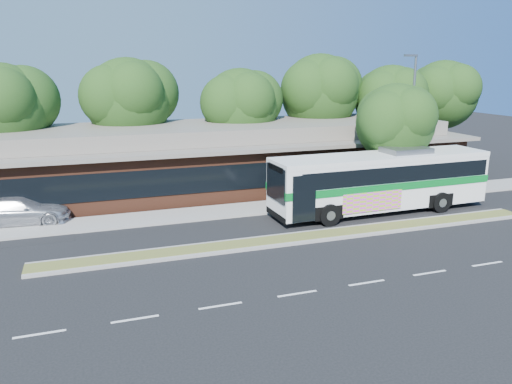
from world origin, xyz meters
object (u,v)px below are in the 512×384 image
Objects in this scene: lamp_post at (411,122)px; sedan at (18,211)px; transit_bus at (382,177)px; sidewalk_tree at (399,121)px.

sedan is (-23.41, 1.80, -4.13)m from lamp_post.
transit_bus is 20.39m from sedan.
lamp_post is 0.68× the size of transit_bus.
transit_bus is at bearing -145.37° from lamp_post.
sidewalk_tree is (22.50, -1.85, 4.26)m from sedan.
sidewalk_tree is (2.59, 2.37, 2.96)m from transit_bus.
sedan is at bearing 175.31° from sidewalk_tree.
lamp_post is 1.70× the size of sedan.
lamp_post is at bearing 2.97° from sidewalk_tree.
sedan is at bearing 166.59° from transit_bus.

